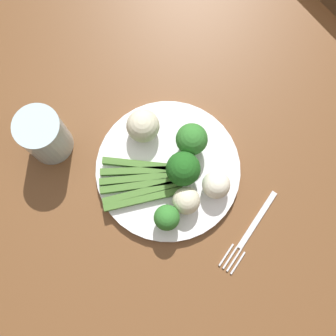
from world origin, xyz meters
The scene contains 13 objects.
ground_plane centered at (0.00, 0.00, -0.01)m, with size 6.00×6.00×0.02m, color #B7A88E.
dining_table centered at (0.00, 0.00, 0.66)m, with size 1.17×1.01×0.77m.
chair centered at (-0.03, -0.64, 0.50)m, with size 0.41×0.41×0.87m.
plate centered at (-0.07, -0.04, 0.78)m, with size 0.26×0.26×0.01m, color white.
asparagus_bundle centered at (-0.06, 0.01, 0.79)m, with size 0.14×0.16×0.01m.
broccoli_back_right centered at (-0.06, -0.10, 0.83)m, with size 0.06×0.06×0.07m.
broccoli_front centered at (-0.14, 0.02, 0.82)m, with size 0.04×0.04×0.05m.
broccoli_right centered at (-0.09, -0.06, 0.83)m, with size 0.06×0.06×0.07m.
cauliflower_back centered at (0.01, -0.05, 0.82)m, with size 0.06×0.06×0.06m, color beige.
cauliflower_mid centered at (-0.15, -0.08, 0.81)m, with size 0.05×0.05×0.05m, color white.
cauliflower_near_fork centered at (-0.14, -0.03, 0.81)m, with size 0.05×0.05×0.05m, color beige.
fork centered at (-0.25, -0.08, 0.77)m, with size 0.06×0.16×0.00m.
water_glass centered at (0.10, 0.09, 0.82)m, with size 0.08×0.08×0.10m, color silver.
Camera 1 is at (-0.20, 0.07, 1.51)m, focal length 44.65 mm.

